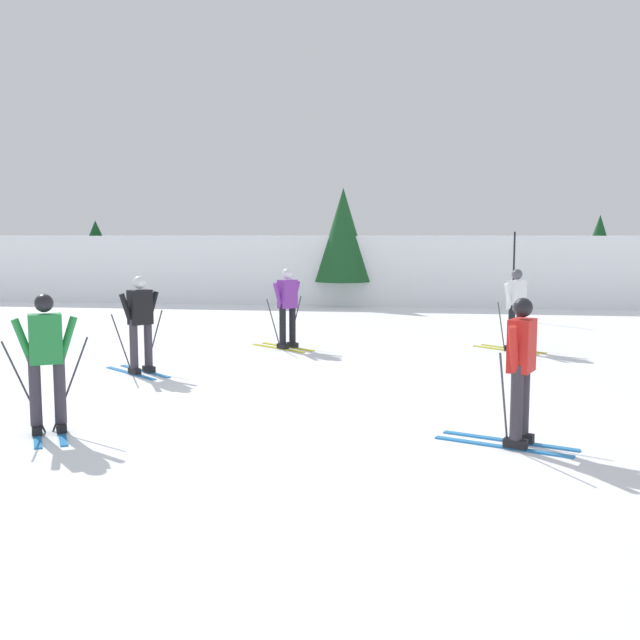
{
  "coord_description": "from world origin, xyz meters",
  "views": [
    {
      "loc": [
        1.61,
        -10.11,
        2.41
      ],
      "look_at": [
        -0.32,
        2.87,
        0.9
      ],
      "focal_mm": 41.57,
      "sensor_mm": 36.0,
      "label": 1
    }
  ],
  "objects_px": {
    "conifer_far_left": "(599,246)",
    "conifer_far_centre": "(343,235)",
    "conifer_far_right": "(96,251)",
    "skier_purple": "(287,306)",
    "skier_white": "(516,307)",
    "trail_marker_pole": "(514,276)",
    "skier_black": "(140,322)",
    "skier_red": "(520,368)",
    "skier_green": "(46,360)"
  },
  "relations": [
    {
      "from": "skier_white",
      "to": "conifer_far_left",
      "type": "distance_m",
      "value": 14.73
    },
    {
      "from": "skier_purple",
      "to": "conifer_far_left",
      "type": "xyz_separation_m",
      "value": [
        9.37,
        14.38,
        1.06
      ]
    },
    {
      "from": "skier_red",
      "to": "conifer_far_right",
      "type": "relative_size",
      "value": 0.57
    },
    {
      "from": "skier_red",
      "to": "conifer_far_centre",
      "type": "height_order",
      "value": "conifer_far_centre"
    },
    {
      "from": "skier_purple",
      "to": "skier_white",
      "type": "xyz_separation_m",
      "value": [
        4.76,
        0.43,
        0.0
      ]
    },
    {
      "from": "skier_white",
      "to": "skier_purple",
      "type": "bearing_deg",
      "value": -174.88
    },
    {
      "from": "trail_marker_pole",
      "to": "skier_purple",
      "type": "bearing_deg",
      "value": -130.69
    },
    {
      "from": "skier_red",
      "to": "conifer_far_left",
      "type": "xyz_separation_m",
      "value": [
        5.35,
        21.21,
        1.06
      ]
    },
    {
      "from": "skier_green",
      "to": "trail_marker_pole",
      "type": "xyz_separation_m",
      "value": [
        6.9,
        13.31,
        0.34
      ]
    },
    {
      "from": "conifer_far_left",
      "to": "conifer_far_right",
      "type": "height_order",
      "value": "conifer_far_left"
    },
    {
      "from": "skier_black",
      "to": "trail_marker_pole",
      "type": "distance_m",
      "value": 11.9
    },
    {
      "from": "skier_red",
      "to": "skier_white",
      "type": "bearing_deg",
      "value": 84.13
    },
    {
      "from": "skier_red",
      "to": "conifer_far_left",
      "type": "distance_m",
      "value": 21.9
    },
    {
      "from": "skier_black",
      "to": "trail_marker_pole",
      "type": "height_order",
      "value": "trail_marker_pole"
    },
    {
      "from": "conifer_far_left",
      "to": "conifer_far_right",
      "type": "bearing_deg",
      "value": -175.71
    },
    {
      "from": "skier_purple",
      "to": "conifer_far_left",
      "type": "relative_size",
      "value": 0.54
    },
    {
      "from": "skier_green",
      "to": "conifer_far_right",
      "type": "height_order",
      "value": "conifer_far_right"
    },
    {
      "from": "skier_red",
      "to": "skier_black",
      "type": "relative_size",
      "value": 1.0
    },
    {
      "from": "skier_green",
      "to": "skier_white",
      "type": "relative_size",
      "value": 1.0
    },
    {
      "from": "skier_purple",
      "to": "skier_red",
      "type": "bearing_deg",
      "value": -59.54
    },
    {
      "from": "skier_purple",
      "to": "conifer_far_right",
      "type": "distance_m",
      "value": 16.55
    },
    {
      "from": "skier_purple",
      "to": "conifer_far_right",
      "type": "relative_size",
      "value": 0.57
    },
    {
      "from": "skier_green",
      "to": "skier_white",
      "type": "bearing_deg",
      "value": 49.98
    },
    {
      "from": "skier_red",
      "to": "skier_purple",
      "type": "height_order",
      "value": "same"
    },
    {
      "from": "skier_black",
      "to": "skier_green",
      "type": "bearing_deg",
      "value": -84.21
    },
    {
      "from": "skier_white",
      "to": "conifer_far_left",
      "type": "relative_size",
      "value": 0.54
    },
    {
      "from": "skier_black",
      "to": "conifer_far_right",
      "type": "relative_size",
      "value": 0.57
    },
    {
      "from": "skier_red",
      "to": "skier_green",
      "type": "height_order",
      "value": "same"
    },
    {
      "from": "conifer_far_left",
      "to": "conifer_far_right",
      "type": "relative_size",
      "value": 1.06
    },
    {
      "from": "conifer_far_left",
      "to": "conifer_far_centre",
      "type": "xyz_separation_m",
      "value": [
        -9.33,
        -4.56,
        0.43
      ]
    },
    {
      "from": "conifer_far_left",
      "to": "conifer_far_centre",
      "type": "relative_size",
      "value": 0.8
    },
    {
      "from": "skier_white",
      "to": "trail_marker_pole",
      "type": "distance_m",
      "value": 5.8
    },
    {
      "from": "skier_green",
      "to": "conifer_far_right",
      "type": "distance_m",
      "value": 21.86
    },
    {
      "from": "skier_black",
      "to": "trail_marker_pole",
      "type": "relative_size",
      "value": 0.68
    },
    {
      "from": "conifer_far_left",
      "to": "conifer_far_centre",
      "type": "bearing_deg",
      "value": -153.95
    },
    {
      "from": "conifer_far_left",
      "to": "conifer_far_right",
      "type": "xyz_separation_m",
      "value": [
        -19.7,
        -1.48,
        -0.21
      ]
    },
    {
      "from": "skier_red",
      "to": "conifer_far_left",
      "type": "height_order",
      "value": "conifer_far_left"
    },
    {
      "from": "skier_green",
      "to": "conifer_far_left",
      "type": "height_order",
      "value": "conifer_far_left"
    },
    {
      "from": "skier_red",
      "to": "conifer_far_right",
      "type": "xyz_separation_m",
      "value": [
        -14.35,
        19.73,
        0.85
      ]
    },
    {
      "from": "skier_green",
      "to": "skier_red",
      "type": "bearing_deg",
      "value": 2.92
    },
    {
      "from": "skier_green",
      "to": "conifer_far_centre",
      "type": "xyz_separation_m",
      "value": [
        1.61,
        16.93,
        1.49
      ]
    },
    {
      "from": "skier_black",
      "to": "conifer_far_left",
      "type": "xyz_separation_m",
      "value": [
        11.34,
        17.59,
        1.06
      ]
    },
    {
      "from": "skier_black",
      "to": "conifer_far_right",
      "type": "xyz_separation_m",
      "value": [
        -8.36,
        16.11,
        0.85
      ]
    },
    {
      "from": "skier_green",
      "to": "conifer_far_left",
      "type": "distance_m",
      "value": 24.14
    },
    {
      "from": "skier_black",
      "to": "conifer_far_left",
      "type": "distance_m",
      "value": 20.95
    },
    {
      "from": "skier_white",
      "to": "conifer_far_centre",
      "type": "bearing_deg",
      "value": 116.71
    },
    {
      "from": "skier_purple",
      "to": "skier_black",
      "type": "bearing_deg",
      "value": -121.51
    },
    {
      "from": "skier_white",
      "to": "conifer_far_centre",
      "type": "relative_size",
      "value": 0.43
    },
    {
      "from": "skier_purple",
      "to": "skier_green",
      "type": "distance_m",
      "value": 7.29
    },
    {
      "from": "skier_white",
      "to": "conifer_far_centre",
      "type": "distance_m",
      "value": 10.62
    }
  ]
}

